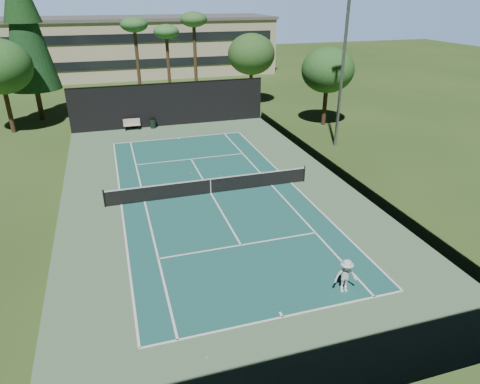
# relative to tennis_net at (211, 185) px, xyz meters

# --- Properties ---
(ground) EXTENTS (160.00, 160.00, 0.00)m
(ground) POSITION_rel_tennis_net_xyz_m (0.00, 0.00, -0.56)
(ground) COLOR #2F4B1C
(ground) RESTS_ON ground
(apron_slab) EXTENTS (18.00, 32.00, 0.01)m
(apron_slab) POSITION_rel_tennis_net_xyz_m (0.00, 0.00, -0.55)
(apron_slab) COLOR #547854
(apron_slab) RESTS_ON ground
(court_surface) EXTENTS (10.97, 23.77, 0.01)m
(court_surface) POSITION_rel_tennis_net_xyz_m (0.00, 0.00, -0.55)
(court_surface) COLOR #1B5953
(court_surface) RESTS_ON ground
(court_lines) EXTENTS (11.07, 23.87, 0.01)m
(court_lines) POSITION_rel_tennis_net_xyz_m (0.00, 0.00, -0.54)
(court_lines) COLOR white
(court_lines) RESTS_ON ground
(tennis_net) EXTENTS (12.90, 0.10, 1.10)m
(tennis_net) POSITION_rel_tennis_net_xyz_m (0.00, 0.00, 0.00)
(tennis_net) COLOR black
(tennis_net) RESTS_ON ground
(fence) EXTENTS (18.04, 32.05, 4.03)m
(fence) POSITION_rel_tennis_net_xyz_m (0.00, 0.06, 1.45)
(fence) COLOR black
(fence) RESTS_ON ground
(player) EXTENTS (1.07, 0.70, 1.55)m
(player) POSITION_rel_tennis_net_xyz_m (3.11, -11.13, 0.22)
(player) COLOR silver
(player) RESTS_ON ground
(tennis_ball_a) EXTENTS (0.06, 0.06, 0.06)m
(tennis_ball_a) POSITION_rel_tennis_net_xyz_m (-3.28, -13.00, -0.53)
(tennis_ball_a) COLOR #C7D630
(tennis_ball_a) RESTS_ON ground
(tennis_ball_b) EXTENTS (0.07, 0.07, 0.07)m
(tennis_ball_b) POSITION_rel_tennis_net_xyz_m (-0.54, 3.64, -0.52)
(tennis_ball_b) COLOR #C3DD32
(tennis_ball_b) RESTS_ON ground
(tennis_ball_c) EXTENTS (0.07, 0.07, 0.07)m
(tennis_ball_c) POSITION_rel_tennis_net_xyz_m (1.29, 2.50, -0.52)
(tennis_ball_c) COLOR #C3DB31
(tennis_ball_c) RESTS_ON ground
(tennis_ball_d) EXTENTS (0.07, 0.07, 0.07)m
(tennis_ball_d) POSITION_rel_tennis_net_xyz_m (-5.37, 4.19, -0.52)
(tennis_ball_d) COLOR yellow
(tennis_ball_d) RESTS_ON ground
(park_bench) EXTENTS (1.50, 0.45, 1.02)m
(park_bench) POSITION_rel_tennis_net_xyz_m (-3.67, 15.61, -0.01)
(park_bench) COLOR beige
(park_bench) RESTS_ON ground
(trash_bin) EXTENTS (0.56, 0.56, 0.95)m
(trash_bin) POSITION_rel_tennis_net_xyz_m (-1.76, 15.57, -0.08)
(trash_bin) COLOR black
(trash_bin) RESTS_ON ground
(pine_tree) EXTENTS (4.80, 4.80, 15.00)m
(pine_tree) POSITION_rel_tennis_net_xyz_m (-12.00, 22.00, 9.00)
(pine_tree) COLOR #49321F
(pine_tree) RESTS_ON ground
(palm_a) EXTENTS (2.80, 2.80, 9.32)m
(palm_a) POSITION_rel_tennis_net_xyz_m (-2.00, 24.00, 7.63)
(palm_a) COLOR #48351F
(palm_a) RESTS_ON ground
(palm_b) EXTENTS (2.80, 2.80, 8.42)m
(palm_b) POSITION_rel_tennis_net_xyz_m (1.50, 26.00, 6.80)
(palm_b) COLOR #4F3522
(palm_b) RESTS_ON ground
(palm_c) EXTENTS (2.80, 2.80, 9.77)m
(palm_c) POSITION_rel_tennis_net_xyz_m (4.00, 23.00, 8.05)
(palm_c) COLOR #4B3620
(palm_c) RESTS_ON ground
(decid_tree_a) EXTENTS (5.12, 5.12, 7.62)m
(decid_tree_a) POSITION_rel_tennis_net_xyz_m (10.00, 22.00, 4.86)
(decid_tree_a) COLOR #4F3122
(decid_tree_a) RESTS_ON ground
(decid_tree_b) EXTENTS (4.80, 4.80, 7.14)m
(decid_tree_b) POSITION_rel_tennis_net_xyz_m (14.00, 12.00, 4.52)
(decid_tree_b) COLOR #432A1C
(decid_tree_b) RESTS_ON ground
(campus_building) EXTENTS (40.50, 12.50, 8.30)m
(campus_building) POSITION_rel_tennis_net_xyz_m (0.00, 45.98, 3.65)
(campus_building) COLOR #C1B495
(campus_building) RESTS_ON ground
(light_pole) EXTENTS (0.90, 0.25, 12.22)m
(light_pole) POSITION_rel_tennis_net_xyz_m (12.00, 6.00, 5.90)
(light_pole) COLOR gray
(light_pole) RESTS_ON ground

